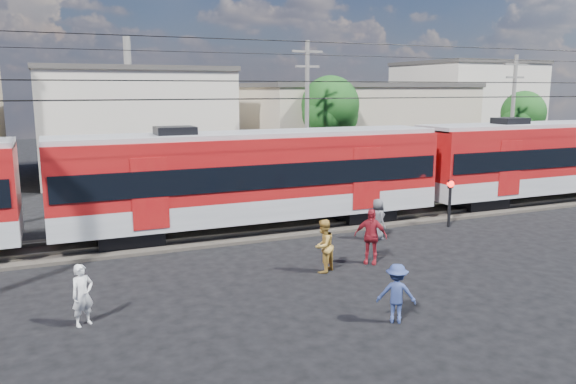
% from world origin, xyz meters
% --- Properties ---
extents(ground, '(120.00, 120.00, 0.00)m').
position_xyz_m(ground, '(0.00, 0.00, 0.00)').
color(ground, black).
rests_on(ground, ground).
extents(track_bed, '(70.00, 3.40, 0.12)m').
position_xyz_m(track_bed, '(0.00, 8.00, 0.06)').
color(track_bed, '#2D2823').
rests_on(track_bed, ground).
extents(rail_near, '(70.00, 0.12, 0.12)m').
position_xyz_m(rail_near, '(0.00, 7.25, 0.18)').
color(rail_near, '#59544C').
rests_on(rail_near, track_bed).
extents(rail_far, '(70.00, 0.12, 0.12)m').
position_xyz_m(rail_far, '(0.00, 8.75, 0.18)').
color(rail_far, '#59544C').
rests_on(rail_far, track_bed).
extents(commuter_train, '(50.30, 3.08, 4.17)m').
position_xyz_m(commuter_train, '(0.56, 8.00, 2.40)').
color(commuter_train, black).
rests_on(commuter_train, ground).
extents(catenary, '(70.00, 9.30, 7.52)m').
position_xyz_m(catenary, '(-8.65, 8.00, 5.14)').
color(catenary, black).
rests_on(catenary, ground).
extents(building_midwest, '(12.24, 12.24, 7.30)m').
position_xyz_m(building_midwest, '(-2.00, 27.00, 3.66)').
color(building_midwest, beige).
rests_on(building_midwest, ground).
extents(building_mideast, '(16.32, 10.20, 6.30)m').
position_xyz_m(building_mideast, '(14.00, 24.00, 3.16)').
color(building_mideast, tan).
rests_on(building_mideast, ground).
extents(building_east, '(10.20, 10.20, 8.30)m').
position_xyz_m(building_east, '(28.00, 28.00, 4.16)').
color(building_east, beige).
rests_on(building_east, ground).
extents(utility_pole_mid, '(1.80, 0.24, 8.50)m').
position_xyz_m(utility_pole_mid, '(6.00, 15.00, 4.53)').
color(utility_pole_mid, slate).
rests_on(utility_pole_mid, ground).
extents(utility_pole_east, '(1.80, 0.24, 8.00)m').
position_xyz_m(utility_pole_east, '(20.00, 14.00, 4.28)').
color(utility_pole_east, slate).
rests_on(utility_pole_east, ground).
extents(tree_near, '(3.82, 3.64, 6.72)m').
position_xyz_m(tree_near, '(9.19, 18.09, 4.66)').
color(tree_near, '#382619').
rests_on(tree_near, ground).
extents(tree_far, '(3.36, 3.12, 5.76)m').
position_xyz_m(tree_far, '(24.19, 17.09, 3.99)').
color(tree_far, '#382619').
rests_on(tree_far, ground).
extents(pedestrian_a, '(0.69, 0.60, 1.60)m').
position_xyz_m(pedestrian_a, '(-6.83, 0.78, 0.80)').
color(pedestrian_a, silver).
rests_on(pedestrian_a, ground).
extents(pedestrian_b, '(1.08, 1.03, 1.75)m').
position_xyz_m(pedestrian_b, '(0.63, 2.16, 0.88)').
color(pedestrian_b, '#BB8E3A').
rests_on(pedestrian_b, ground).
extents(pedestrian_c, '(1.15, 1.01, 1.55)m').
position_xyz_m(pedestrian_c, '(0.55, -2.16, 0.77)').
color(pedestrian_c, navy).
rests_on(pedestrian_c, ground).
extents(pedestrian_d, '(1.16, 1.08, 1.92)m').
position_xyz_m(pedestrian_d, '(2.53, 2.36, 0.96)').
color(pedestrian_d, maroon).
rests_on(pedestrian_d, ground).
extents(pedestrian_e, '(0.54, 0.81, 1.64)m').
position_xyz_m(pedestrian_e, '(4.43, 4.94, 0.82)').
color(pedestrian_e, '#504F54').
rests_on(pedestrian_e, ground).
extents(car_silver, '(4.50, 2.25, 1.47)m').
position_xyz_m(car_silver, '(20.95, 13.75, 0.74)').
color(car_silver, '#A4A7AB').
rests_on(car_silver, ground).
extents(crossing_signal, '(0.30, 0.30, 2.07)m').
position_xyz_m(crossing_signal, '(8.38, 5.48, 1.44)').
color(crossing_signal, black).
rests_on(crossing_signal, ground).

